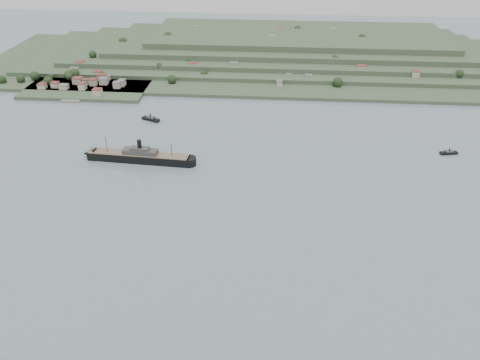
{
  "coord_description": "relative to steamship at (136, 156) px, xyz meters",
  "views": [
    {
      "loc": [
        34.81,
        -294.53,
        208.13
      ],
      "look_at": [
        8.5,
        30.0,
        9.13
      ],
      "focal_mm": 35.0,
      "sensor_mm": 36.0,
      "label": 1
    }
  ],
  "objects": [
    {
      "name": "far_peninsula",
      "position": [
        117.74,
        322.35,
        7.14
      ],
      "size": [
        760.0,
        309.0,
        30.0
      ],
      "color": "#3A5136",
      "rests_on": "ground"
    },
    {
      "name": "ground",
      "position": [
        89.84,
        -70.75,
        -4.74
      ],
      "size": [
        1400.0,
        1400.0,
        0.0
      ],
      "primitive_type": "plane",
      "color": "slate",
      "rests_on": "ground"
    },
    {
      "name": "ferry_east",
      "position": [
        288.79,
        36.76,
        -3.26
      ],
      "size": [
        17.0,
        7.64,
        6.16
      ],
      "color": "black",
      "rests_on": "ground"
    },
    {
      "name": "ferry_west",
      "position": [
        -8.82,
        89.57,
        -2.88
      ],
      "size": [
        21.19,
        13.8,
        7.75
      ],
      "color": "black",
      "rests_on": "ground"
    },
    {
      "name": "steamship",
      "position": [
        0.0,
        0.0,
        0.0
      ],
      "size": [
        107.17,
        19.41,
        25.7
      ],
      "color": "black",
      "rests_on": "ground"
    }
  ]
}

